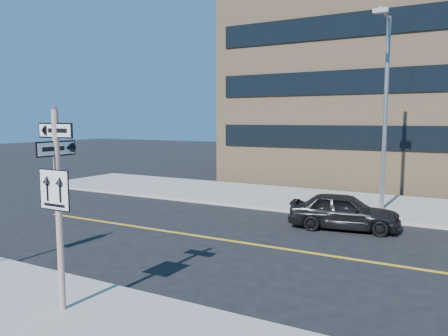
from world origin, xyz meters
The scene contains 5 objects.
ground centered at (0.00, 0.00, 0.00)m, with size 120.00×120.00×0.00m, color black.
sign_pole centered at (0.00, -2.51, 2.44)m, with size 0.92×0.92×4.06m.
parked_car_a centered at (3.25, 7.37, 0.66)m, with size 3.89×1.57×1.33m, color black.
streetlight_a centered at (4.00, 10.76, 4.76)m, with size 0.55×2.25×8.00m.
building_brick centered at (2.00, 25.00, 9.00)m, with size 18.00×18.00×18.00m, color tan.
Camera 1 is at (6.93, -8.33, 3.96)m, focal length 35.00 mm.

